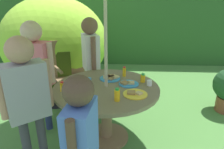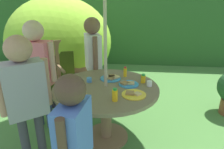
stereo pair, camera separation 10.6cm
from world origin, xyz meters
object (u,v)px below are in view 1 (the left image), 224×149
wooden_chair (71,69)px  plate_back_edge (135,94)px  child_in_grey_shirt (26,91)px  juice_bottle_near_right (117,95)px  juice_bottle_far_right (124,72)px  dome_tent (55,44)px  juice_bottle_center_front (143,78)px  plate_near_left (128,83)px  juice_bottle_center_back (62,87)px  cup_near (89,80)px  garden_table (106,98)px  snack_bowl (82,98)px  plate_far_left (110,78)px  child_in_blue_shirt (81,135)px  cup_far (149,83)px  child_in_pink_shirt (36,64)px  child_in_white_shirt (91,53)px

wooden_chair → plate_back_edge: (0.97, -1.16, 0.15)m
child_in_grey_shirt → juice_bottle_near_right: 0.83m
child_in_grey_shirt → juice_bottle_far_right: bearing=6.6°
dome_tent → child_in_grey_shirt: dome_tent is taller
juice_bottle_center_front → plate_near_left: bearing=-154.8°
juice_bottle_center_back → cup_near: size_ratio=1.90×
garden_table → juice_bottle_near_right: juice_bottle_near_right is taller
garden_table → plate_near_left: (0.25, 0.07, 0.16)m
snack_bowl → cup_near: (-0.01, 0.48, -0.01)m
plate_far_left → juice_bottle_center_back: juice_bottle_center_back is taller
child_in_blue_shirt → snack_bowl: (-0.11, 0.60, -0.03)m
garden_table → child_in_grey_shirt: 0.90m
child_in_blue_shirt → cup_far: child_in_blue_shirt is taller
juice_bottle_near_right → juice_bottle_far_right: juice_bottle_near_right is taller
plate_back_edge → cup_near: size_ratio=4.15×
child_in_pink_shirt → juice_bottle_center_front: bearing=10.4°
dome_tent → cup_far: size_ratio=38.30×
plate_near_left → snack_bowl: bearing=-136.0°
snack_bowl → juice_bottle_far_right: size_ratio=1.31×
plate_back_edge → juice_bottle_center_front: size_ratio=2.37×
plate_back_edge → juice_bottle_near_right: 0.24m
wooden_chair → child_in_grey_shirt: bearing=-124.4°
wooden_chair → snack_bowl: size_ratio=6.08×
child_in_grey_shirt → child_in_pink_shirt: bearing=67.9°
garden_table → cup_far: cup_far is taller
dome_tent → juice_bottle_far_right: bearing=-58.7°
child_in_grey_shirt → child_in_white_shirt: bearing=35.7°
snack_bowl → juice_bottle_center_front: bearing=39.7°
snack_bowl → juice_bottle_center_back: size_ratio=1.47×
juice_bottle_center_back → wooden_chair: bearing=99.9°
child_in_blue_shirt → wooden_chair: bearing=21.6°
juice_bottle_far_right → juice_bottle_center_front: bearing=-39.8°
juice_bottle_near_right → juice_bottle_far_right: size_ratio=1.01×
child_in_blue_shirt → juice_bottle_center_front: child_in_blue_shirt is taller
wooden_chair → cup_far: wooden_chair is taller
dome_tent → cup_near: 1.77m
child_in_white_shirt → juice_bottle_center_back: (-0.17, -0.92, -0.14)m
wooden_chair → dome_tent: 0.85m
dome_tent → plate_far_left: bearing=-64.9°
juice_bottle_far_right → plate_far_left: bearing=-149.6°
child_in_grey_shirt → juice_bottle_far_right: (0.87, 0.87, -0.11)m
snack_bowl → cup_far: bearing=31.2°
plate_near_left → juice_bottle_near_right: 0.43m
plate_far_left → juice_bottle_far_right: juice_bottle_far_right is taller
juice_bottle_center_back → cup_near: (0.24, 0.26, -0.03)m
plate_near_left → child_in_pink_shirt: bearing=175.6°
dome_tent → juice_bottle_center_front: bearing=-58.1°
plate_back_edge → wooden_chair: bearing=130.0°
dome_tent → juice_bottle_near_right: size_ratio=18.68×
child_in_grey_shirt → plate_back_edge: child_in_grey_shirt is taller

